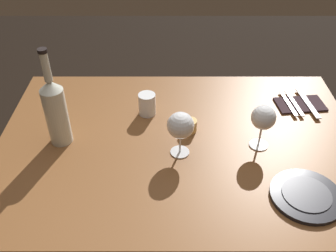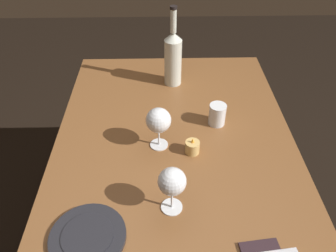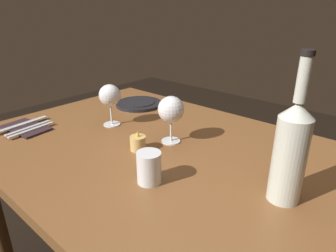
{
  "view_description": "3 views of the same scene",
  "coord_description": "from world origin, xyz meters",
  "px_view_note": "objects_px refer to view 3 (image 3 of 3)",
  "views": [
    {
      "loc": [
        -0.04,
        -1.03,
        1.62
      ],
      "look_at": [
        -0.04,
        -0.08,
        0.87
      ],
      "focal_mm": 40.56,
      "sensor_mm": 36.0,
      "label": 1
    },
    {
      "loc": [
        0.9,
        -0.05,
        1.6
      ],
      "look_at": [
        0.01,
        -0.03,
        0.84
      ],
      "focal_mm": 35.69,
      "sensor_mm": 36.0,
      "label": 2
    },
    {
      "loc": [
        -0.61,
        0.64,
        1.18
      ],
      "look_at": [
        -0.02,
        -0.02,
        0.82
      ],
      "focal_mm": 31.53,
      "sensor_mm": 36.0,
      "label": 3
    }
  ],
  "objects_px": {
    "votive_candle": "(138,143)",
    "folded_napkin": "(26,128)",
    "wine_glass_left": "(110,96)",
    "water_tumbler": "(149,169)",
    "fork_inner": "(28,128)",
    "table_knife": "(22,124)",
    "wine_glass_right": "(171,110)",
    "wine_bottle": "(291,150)",
    "fork_outer": "(32,130)",
    "dinner_plate": "(139,104)"
  },
  "relations": [
    {
      "from": "wine_glass_right",
      "to": "votive_candle",
      "type": "relative_size",
      "value": 2.45
    },
    {
      "from": "votive_candle",
      "to": "table_knife",
      "type": "relative_size",
      "value": 0.32
    },
    {
      "from": "votive_candle",
      "to": "folded_napkin",
      "type": "xyz_separation_m",
      "value": [
        0.45,
        0.17,
        -0.02
      ]
    },
    {
      "from": "wine_bottle",
      "to": "dinner_plate",
      "type": "xyz_separation_m",
      "value": [
        0.8,
        -0.27,
        -0.13
      ]
    },
    {
      "from": "water_tumbler",
      "to": "fork_outer",
      "type": "bearing_deg",
      "value": 5.66
    },
    {
      "from": "wine_bottle",
      "to": "votive_candle",
      "type": "xyz_separation_m",
      "value": [
        0.46,
        0.05,
        -0.11
      ]
    },
    {
      "from": "wine_glass_right",
      "to": "votive_candle",
      "type": "bearing_deg",
      "value": 72.79
    },
    {
      "from": "wine_glass_left",
      "to": "fork_outer",
      "type": "xyz_separation_m",
      "value": [
        0.17,
        0.25,
        -0.11
      ]
    },
    {
      "from": "water_tumbler",
      "to": "folded_napkin",
      "type": "relative_size",
      "value": 0.43
    },
    {
      "from": "folded_napkin",
      "to": "table_knife",
      "type": "height_order",
      "value": "table_knife"
    },
    {
      "from": "folded_napkin",
      "to": "water_tumbler",
      "type": "bearing_deg",
      "value": -174.8
    },
    {
      "from": "wine_glass_right",
      "to": "wine_bottle",
      "type": "relative_size",
      "value": 0.46
    },
    {
      "from": "folded_napkin",
      "to": "fork_outer",
      "type": "height_order",
      "value": "fork_outer"
    },
    {
      "from": "wine_glass_left",
      "to": "dinner_plate",
      "type": "relative_size",
      "value": 0.75
    },
    {
      "from": "votive_candle",
      "to": "dinner_plate",
      "type": "bearing_deg",
      "value": -43.6
    },
    {
      "from": "water_tumbler",
      "to": "folded_napkin",
      "type": "xyz_separation_m",
      "value": [
        0.61,
        0.06,
        -0.03
      ]
    },
    {
      "from": "wine_glass_left",
      "to": "table_knife",
      "type": "distance_m",
      "value": 0.36
    },
    {
      "from": "wine_glass_right",
      "to": "dinner_plate",
      "type": "bearing_deg",
      "value": -28.36
    },
    {
      "from": "wine_glass_left",
      "to": "votive_candle",
      "type": "height_order",
      "value": "wine_glass_left"
    },
    {
      "from": "fork_outer",
      "to": "dinner_plate",
      "type": "bearing_deg",
      "value": -97.77
    },
    {
      "from": "wine_glass_right",
      "to": "fork_inner",
      "type": "relative_size",
      "value": 0.91
    },
    {
      "from": "wine_glass_right",
      "to": "folded_napkin",
      "type": "xyz_separation_m",
      "value": [
        0.49,
        0.28,
        -0.11
      ]
    },
    {
      "from": "wine_glass_left",
      "to": "fork_outer",
      "type": "relative_size",
      "value": 0.91
    },
    {
      "from": "dinner_plate",
      "to": "fork_outer",
      "type": "height_order",
      "value": "dinner_plate"
    },
    {
      "from": "wine_glass_right",
      "to": "table_knife",
      "type": "bearing_deg",
      "value": 28.66
    },
    {
      "from": "dinner_plate",
      "to": "fork_outer",
      "type": "bearing_deg",
      "value": 82.23
    },
    {
      "from": "fork_outer",
      "to": "fork_inner",
      "type": "bearing_deg",
      "value": 0.0
    },
    {
      "from": "fork_inner",
      "to": "wine_glass_left",
      "type": "bearing_deg",
      "value": -127.64
    },
    {
      "from": "fork_inner",
      "to": "fork_outer",
      "type": "distance_m",
      "value": 0.02
    },
    {
      "from": "wine_glass_left",
      "to": "votive_candle",
      "type": "distance_m",
      "value": 0.27
    },
    {
      "from": "fork_inner",
      "to": "table_knife",
      "type": "distance_m",
      "value": 0.06
    },
    {
      "from": "water_tumbler",
      "to": "dinner_plate",
      "type": "bearing_deg",
      "value": -40.86
    },
    {
      "from": "fork_inner",
      "to": "fork_outer",
      "type": "height_order",
      "value": "same"
    },
    {
      "from": "votive_candle",
      "to": "folded_napkin",
      "type": "distance_m",
      "value": 0.48
    },
    {
      "from": "fork_inner",
      "to": "votive_candle",
      "type": "bearing_deg",
      "value": -158.91
    },
    {
      "from": "wine_bottle",
      "to": "fork_outer",
      "type": "relative_size",
      "value": 1.99
    },
    {
      "from": "wine_bottle",
      "to": "water_tumbler",
      "type": "bearing_deg",
      "value": 28.74
    },
    {
      "from": "wine_glass_left",
      "to": "water_tumbler",
      "type": "relative_size",
      "value": 1.88
    },
    {
      "from": "table_knife",
      "to": "fork_outer",
      "type": "bearing_deg",
      "value": 180.0
    },
    {
      "from": "votive_candle",
      "to": "fork_inner",
      "type": "bearing_deg",
      "value": 21.09
    },
    {
      "from": "wine_bottle",
      "to": "votive_candle",
      "type": "height_order",
      "value": "wine_bottle"
    },
    {
      "from": "wine_glass_left",
      "to": "wine_bottle",
      "type": "relative_size",
      "value": 0.46
    },
    {
      "from": "votive_candle",
      "to": "folded_napkin",
      "type": "height_order",
      "value": "votive_candle"
    },
    {
      "from": "votive_candle",
      "to": "table_knife",
      "type": "xyz_separation_m",
      "value": [
        0.48,
        0.17,
        -0.01
      ]
    },
    {
      "from": "wine_glass_left",
      "to": "fork_inner",
      "type": "distance_m",
      "value": 0.33
    },
    {
      "from": "table_knife",
      "to": "folded_napkin",
      "type": "bearing_deg",
      "value": 180.0
    },
    {
      "from": "table_knife",
      "to": "water_tumbler",
      "type": "bearing_deg",
      "value": -175.04
    },
    {
      "from": "wine_bottle",
      "to": "table_knife",
      "type": "bearing_deg",
      "value": 13.11
    },
    {
      "from": "wine_glass_right",
      "to": "votive_candle",
      "type": "xyz_separation_m",
      "value": [
        0.04,
        0.12,
        -0.09
      ]
    },
    {
      "from": "fork_outer",
      "to": "wine_glass_left",
      "type": "bearing_deg",
      "value": -123.82
    }
  ]
}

